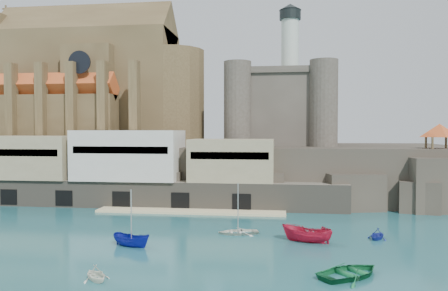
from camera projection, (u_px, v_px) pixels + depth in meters
name	position (u px, v px, depth m)	size (l,w,h in m)	color
ground	(143.00, 240.00, 51.53)	(300.00, 300.00, 0.00)	#194E55
promontory	(201.00, 169.00, 90.41)	(100.00, 36.00, 10.00)	#2A251F
quay	(127.00, 170.00, 75.49)	(70.00, 12.00, 13.05)	#665F51
church	(95.00, 89.00, 95.32)	(47.00, 25.93, 30.51)	#4E3E24
castle_keep	(280.00, 104.00, 89.56)	(21.20, 21.20, 29.30)	#423C33
rock_outcrop	(439.00, 185.00, 71.65)	(14.50, 10.50, 8.70)	#2A251F
pavilion	(440.00, 132.00, 71.50)	(6.40, 6.40, 5.40)	#4E3E24
boat_1	(96.00, 280.00, 37.86)	(2.74, 1.67, 3.17)	white
boat_2	(131.00, 246.00, 48.92)	(1.82, 1.87, 4.84)	#101A96
boat_3	(351.00, 276.00, 38.86)	(4.67, 1.35, 6.54)	#146939
boat_5	(307.00, 242.00, 50.73)	(2.22, 2.28, 5.89)	#B21632
boat_6	(238.00, 234.00, 54.88)	(3.63, 1.05, 5.09)	silver
boat_7	(377.00, 239.00, 52.23)	(2.72, 1.66, 3.15)	#1D2D99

